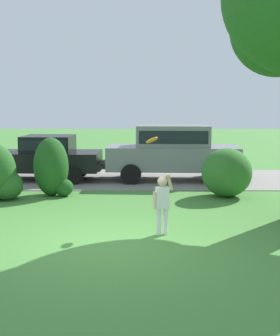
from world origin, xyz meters
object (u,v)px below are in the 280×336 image
object	(u,v)px
parked_suv	(174,150)
child_thrower	(164,200)
frisbee	(153,140)
parked_sedan	(44,156)

from	to	relation	value
parked_suv	child_thrower	xyz separation A→B (m)	(-0.69, -6.73, -0.36)
parked_suv	frisbee	bearing A→B (deg)	-98.69
parked_sedan	frisbee	bearing A→B (deg)	-58.02
parked_sedan	parked_suv	xyz separation A→B (m)	(4.55, -0.09, 0.23)
parked_suv	frisbee	xyz separation A→B (m)	(-0.88, -5.78, 0.79)
child_thrower	parked_suv	bearing A→B (deg)	84.14
frisbee	parked_suv	bearing A→B (deg)	81.31
parked_sedan	child_thrower	distance (m)	7.84
parked_sedan	child_thrower	size ratio (longest dim) A/B	3.46
child_thrower	frisbee	distance (m)	1.51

